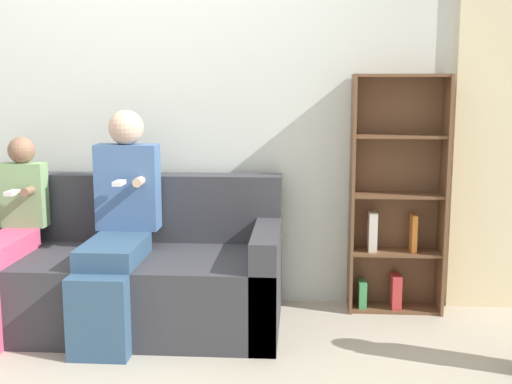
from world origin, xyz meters
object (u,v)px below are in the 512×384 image
object	(u,v)px
adult_seated	(118,221)
bookshelf	(395,203)
child_seated	(4,238)
couch	(113,274)

from	to	relation	value
adult_seated	bookshelf	world-z (taller)	bookshelf
child_seated	couch	bearing A→B (deg)	16.78
child_seated	bookshelf	bearing A→B (deg)	13.10
couch	adult_seated	xyz separation A→B (m)	(0.08, -0.12, 0.35)
child_seated	bookshelf	size ratio (longest dim) A/B	0.75
couch	child_seated	bearing A→B (deg)	-163.22
adult_seated	bookshelf	distance (m)	1.67
adult_seated	child_seated	world-z (taller)	adult_seated
couch	bookshelf	bearing A→B (deg)	11.85
adult_seated	couch	bearing A→B (deg)	124.08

